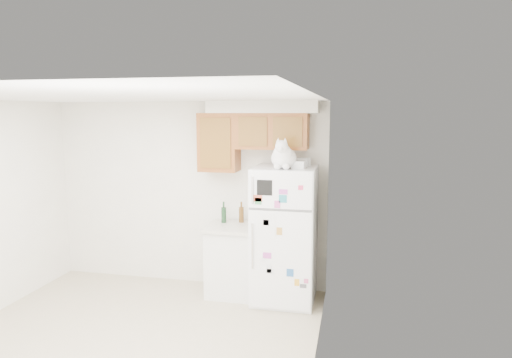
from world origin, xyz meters
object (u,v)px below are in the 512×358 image
(refrigerator, at_px, (284,235))
(base_counter, at_px, (233,259))
(storage_box_back, at_px, (302,162))
(storage_box_front, at_px, (299,165))
(cat, at_px, (284,157))
(bottle_green, at_px, (224,212))
(bottle_amber, at_px, (241,212))

(refrigerator, xyz_separation_m, base_counter, (-0.69, 0.07, -0.39))
(refrigerator, distance_m, base_counter, 0.79)
(refrigerator, distance_m, storage_box_back, 0.93)
(base_counter, xyz_separation_m, storage_box_front, (0.87, -0.20, 1.28))
(cat, xyz_separation_m, storage_box_back, (0.18, 0.31, -0.09))
(refrigerator, bearing_deg, storage_box_back, 38.17)
(storage_box_back, distance_m, storage_box_front, 0.27)
(bottle_green, bearing_deg, storage_box_back, -2.13)
(refrigerator, xyz_separation_m, storage_box_front, (0.18, -0.12, 0.89))
(refrigerator, relative_size, storage_box_back, 9.44)
(storage_box_front, bearing_deg, refrigerator, 155.12)
(storage_box_front, relative_size, bottle_amber, 0.54)
(bottle_amber, bearing_deg, bottle_green, -164.25)
(storage_box_back, distance_m, bottle_amber, 1.07)
(base_counter, relative_size, cat, 1.71)
(cat, distance_m, bottle_green, 1.20)
(storage_box_back, bearing_deg, bottle_green, -170.21)
(cat, height_order, storage_box_front, cat)
(refrigerator, distance_m, cat, 1.00)
(cat, relative_size, storage_box_front, 3.58)
(bottle_amber, bearing_deg, cat, -33.59)
(storage_box_front, bearing_deg, storage_box_back, 97.62)
(storage_box_back, bearing_deg, bottle_amber, -175.25)
(bottle_green, bearing_deg, refrigerator, -12.64)
(bottle_amber, bearing_deg, base_counter, -113.30)
(refrigerator, bearing_deg, base_counter, 173.90)
(bottle_amber, bearing_deg, refrigerator, -22.21)
(refrigerator, relative_size, base_counter, 1.85)
(refrigerator, bearing_deg, bottle_amber, 157.79)
(storage_box_front, relative_size, bottle_green, 0.54)
(base_counter, xyz_separation_m, bottle_amber, (0.08, 0.18, 0.60))
(storage_box_front, bearing_deg, bottle_green, 172.51)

